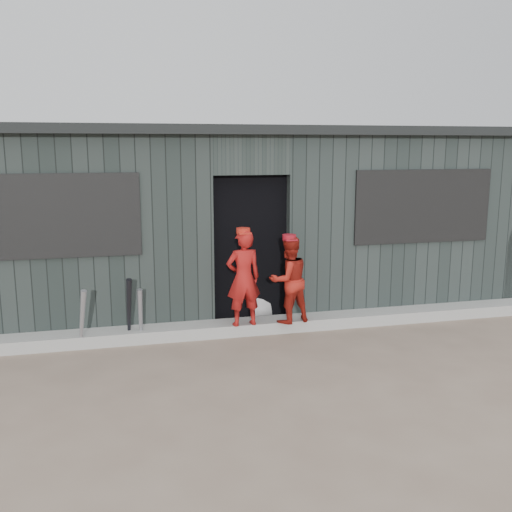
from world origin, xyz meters
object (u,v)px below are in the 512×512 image
object	(u,v)px
player_red_left	(243,278)
player_grey_back	(261,272)
bat_left	(82,320)
player_red_right	(289,280)
bat_right	(129,311)
dugout	(230,217)
bat_mid	(140,316)

from	to	relation	value
player_red_left	player_grey_back	world-z (taller)	player_red_left
bat_left	player_grey_back	bearing A→B (deg)	17.35
bat_left	player_red_left	bearing A→B (deg)	2.36
player_grey_back	player_red_right	bearing A→B (deg)	80.40
bat_left	player_red_right	size ratio (longest dim) A/B	0.70
player_red_left	player_grey_back	bearing A→B (deg)	-127.30
bat_right	player_red_right	bearing A→B (deg)	-1.58
bat_left	player_red_left	world-z (taller)	player_red_left
bat_left	player_red_left	size ratio (longest dim) A/B	0.64
player_grey_back	dugout	distance (m)	1.34
bat_left	player_red_right	xyz separation A→B (m)	(2.52, 0.07, 0.32)
player_red_right	player_grey_back	xyz separation A→B (m)	(-0.19, 0.66, -0.03)
bat_left	dugout	size ratio (longest dim) A/B	0.09
bat_right	player_red_left	distance (m)	1.44
bat_mid	bat_right	size ratio (longest dim) A/B	0.80
player_red_right	player_grey_back	distance (m)	0.69
bat_mid	player_red_left	distance (m)	1.33
player_red_left	player_red_right	bearing A→B (deg)	172.50
player_red_right	player_grey_back	bearing A→B (deg)	-88.85
bat_left	player_grey_back	world-z (taller)	player_grey_back
dugout	player_red_right	bearing A→B (deg)	-78.00
bat_mid	bat_right	xyz separation A→B (m)	(-0.13, -0.00, 0.08)
bat_mid	player_grey_back	bearing A→B (deg)	20.03
bat_left	bat_mid	size ratio (longest dim) A/B	1.13
dugout	player_grey_back	bearing A→B (deg)	-80.22
bat_mid	player_red_right	distance (m)	1.88
bat_left	dugout	world-z (taller)	dugout
bat_mid	dugout	distance (m)	2.49
bat_left	player_grey_back	xyz separation A→B (m)	(2.33, 0.73, 0.30)
bat_mid	player_red_right	bearing A→B (deg)	-1.77
bat_mid	dugout	bearing A→B (deg)	50.80
bat_mid	bat_right	distance (m)	0.15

